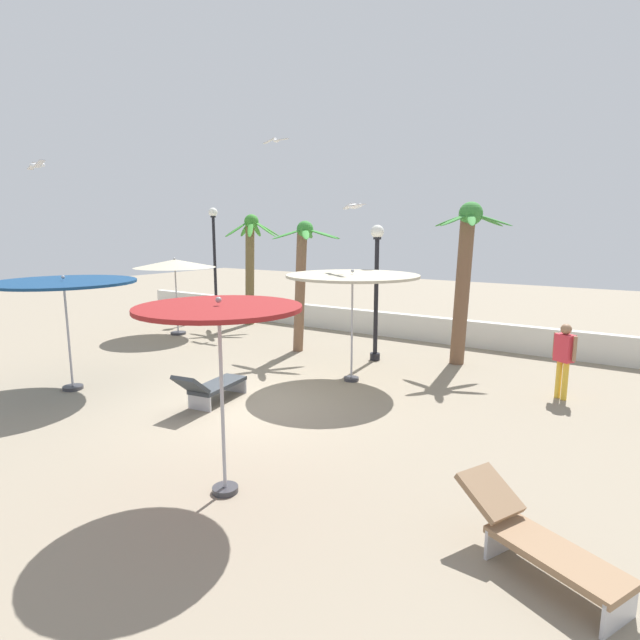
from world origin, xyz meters
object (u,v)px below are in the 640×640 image
(lamp_post_0, at_px, (376,279))
(lamp_post_2, at_px, (214,253))
(patio_umbrella_2, at_px, (219,317))
(seagull_0, at_px, (37,165))
(palm_tree_3, at_px, (250,256))
(palm_tree_0, at_px, (465,265))
(lounge_chair_1, at_px, (211,386))
(patio_umbrella_1, at_px, (64,286))
(seagull_2, at_px, (354,206))
(patio_umbrella_0, at_px, (352,278))
(seagull_1, at_px, (276,140))
(patio_umbrella_3, at_px, (175,264))
(palm_tree_1, at_px, (302,270))
(lounge_chair_0, at_px, (536,539))
(guest_0, at_px, (564,354))

(lamp_post_0, bearing_deg, lamp_post_2, 164.10)
(patio_umbrella_2, xyz_separation_m, seagull_0, (-9.16, 2.64, 2.81))
(palm_tree_3, bearing_deg, lamp_post_0, -18.70)
(palm_tree_0, height_order, lounge_chair_1, palm_tree_0)
(lamp_post_0, xyz_separation_m, seagull_0, (-7.52, -4.98, 3.01))
(patio_umbrella_1, relative_size, lounge_chair_1, 1.58)
(palm_tree_0, bearing_deg, seagull_2, -131.97)
(palm_tree_0, distance_m, lamp_post_2, 10.91)
(patio_umbrella_0, bearing_deg, seagull_0, -159.84)
(patio_umbrella_1, height_order, palm_tree_0, palm_tree_0)
(patio_umbrella_0, xyz_separation_m, lamp_post_0, (-0.43, 2.06, -0.21))
(seagull_1, bearing_deg, lamp_post_0, -28.46)
(patio_umbrella_3, bearing_deg, lounge_chair_1, -35.68)
(palm_tree_0, distance_m, palm_tree_3, 8.72)
(palm_tree_1, height_order, seagull_2, seagull_2)
(seagull_2, bearing_deg, patio_umbrella_1, -133.58)
(patio_umbrella_3, relative_size, palm_tree_3, 0.66)
(palm_tree_3, distance_m, lamp_post_0, 6.87)
(lamp_post_0, distance_m, lounge_chair_1, 5.60)
(seagull_0, xyz_separation_m, seagull_2, (7.59, 3.61, -1.10))
(seagull_1, bearing_deg, seagull_0, -100.29)
(patio_umbrella_0, bearing_deg, seagull_1, 140.51)
(lounge_chair_1, bearing_deg, lounge_chair_0, -15.56)
(guest_0, distance_m, seagull_2, 5.81)
(patio_umbrella_3, bearing_deg, lamp_post_0, 5.07)
(seagull_2, bearing_deg, guest_0, 7.86)
(patio_umbrella_2, bearing_deg, palm_tree_0, 86.70)
(patio_umbrella_3, relative_size, guest_0, 1.67)
(patio_umbrella_2, bearing_deg, palm_tree_3, 129.64)
(patio_umbrella_0, height_order, seagull_2, seagull_2)
(patio_umbrella_1, bearing_deg, seagull_2, 46.42)
(patio_umbrella_2, xyz_separation_m, palm_tree_3, (-8.13, 9.82, 0.15))
(patio_umbrella_3, height_order, palm_tree_1, palm_tree_1)
(palm_tree_1, relative_size, seagull_0, 3.08)
(patio_umbrella_1, height_order, seagull_2, seagull_2)
(palm_tree_0, distance_m, seagull_0, 11.62)
(lounge_chair_1, relative_size, seagull_0, 1.54)
(patio_umbrella_0, relative_size, seagull_1, 2.76)
(lamp_post_0, bearing_deg, patio_umbrella_2, -77.87)
(patio_umbrella_1, height_order, palm_tree_3, palm_tree_3)
(patio_umbrella_0, xyz_separation_m, lounge_chair_0, (5.14, -4.96, -2.09))
(palm_tree_3, distance_m, seagull_2, 7.62)
(seagull_1, bearing_deg, palm_tree_0, -15.96)
(patio_umbrella_2, bearing_deg, lounge_chair_0, 8.72)
(palm_tree_0, distance_m, lounge_chair_0, 8.96)
(palm_tree_3, xyz_separation_m, seagull_0, (-1.03, -7.17, 2.66))
(patio_umbrella_3, relative_size, lounge_chair_0, 1.43)
(lamp_post_2, distance_m, seagull_1, 5.04)
(patio_umbrella_1, relative_size, palm_tree_0, 0.71)
(patio_umbrella_3, height_order, guest_0, patio_umbrella_3)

